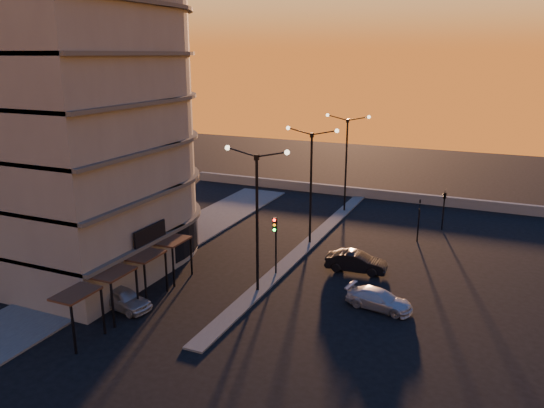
{
  "coord_description": "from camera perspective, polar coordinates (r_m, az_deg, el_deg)",
  "views": [
    {
      "loc": [
        13.69,
        -28.71,
        14.96
      ],
      "look_at": [
        -1.27,
        5.21,
        4.45
      ],
      "focal_mm": 35.0,
      "sensor_mm": 36.0,
      "label": 1
    }
  ],
  "objects": [
    {
      "name": "car_hatchback",
      "position": [
        33.94,
        -15.78,
        -9.72
      ],
      "size": [
        4.11,
        2.14,
        1.33
      ],
      "primitive_type": "imported",
      "rotation": [
        0.0,
        0.0,
        1.42
      ],
      "color": "#B9BDC1",
      "rests_on": "ground"
    },
    {
      "name": "sidewalk_west",
      "position": [
        43.33,
        -11.93,
        -4.64
      ],
      "size": [
        5.0,
        40.0,
        0.12
      ],
      "primitive_type": "cube",
      "color": "#484845",
      "rests_on": "ground"
    },
    {
      "name": "ground",
      "position": [
        35.15,
        -1.55,
        -9.36
      ],
      "size": [
        120.0,
        120.0,
        0.0
      ],
      "primitive_type": "plane",
      "color": "black",
      "rests_on": "ground"
    },
    {
      "name": "streetlamp_near",
      "position": [
        33.16,
        -1.62,
        -0.58
      ],
      "size": [
        4.32,
        0.32,
        9.51
      ],
      "color": "black",
      "rests_on": "ground"
    },
    {
      "name": "traffic_light_main",
      "position": [
        36.48,
        0.35,
        -3.49
      ],
      "size": [
        0.28,
        0.44,
        4.25
      ],
      "color": "black",
      "rests_on": "ground"
    },
    {
      "name": "streetlamp_far",
      "position": [
        51.46,
        8.0,
        5.19
      ],
      "size": [
        4.32,
        0.32,
        9.51
      ],
      "color": "black",
      "rests_on": "ground"
    },
    {
      "name": "streetlamp_mid",
      "position": [
        42.12,
        4.22,
        2.94
      ],
      "size": [
        4.32,
        0.32,
        9.51
      ],
      "color": "black",
      "rests_on": "ground"
    },
    {
      "name": "car_wagon",
      "position": [
        33.35,
        11.48,
        -10.03
      ],
      "size": [
        4.31,
        2.31,
        1.19
      ],
      "primitive_type": "imported",
      "rotation": [
        0.0,
        0.0,
        1.41
      ],
      "color": "silver",
      "rests_on": "ground"
    },
    {
      "name": "car_sedan",
      "position": [
        38.39,
        9.04,
        -6.17
      ],
      "size": [
        4.41,
        1.82,
        1.42
      ],
      "primitive_type": "imported",
      "rotation": [
        0.0,
        0.0,
        1.65
      ],
      "color": "black",
      "rests_on": "ground"
    },
    {
      "name": "parapet",
      "position": [
        57.79,
        11.36,
        1.03
      ],
      "size": [
        44.0,
        0.5,
        1.0
      ],
      "primitive_type": "cube",
      "color": "slate",
      "rests_on": "ground"
    },
    {
      "name": "signal_east_a",
      "position": [
        45.02,
        15.51,
        -1.59
      ],
      "size": [
        0.13,
        0.16,
        3.6
      ],
      "color": "black",
      "rests_on": "ground"
    },
    {
      "name": "building",
      "position": [
        40.03,
        -20.43,
        10.49
      ],
      "size": [
        14.35,
        17.08,
        25.0
      ],
      "color": "slate",
      "rests_on": "ground"
    },
    {
      "name": "signal_east_b",
      "position": [
        48.38,
        18.09,
        0.84
      ],
      "size": [
        0.42,
        1.99,
        3.6
      ],
      "color": "black",
      "rests_on": "ground"
    },
    {
      "name": "median",
      "position": [
        43.68,
        4.08,
        -4.15
      ],
      "size": [
        1.2,
        36.0,
        0.12
      ],
      "primitive_type": "cube",
      "color": "#484845",
      "rests_on": "ground"
    }
  ]
}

